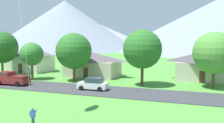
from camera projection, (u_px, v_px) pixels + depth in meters
road_strip at (121, 92)px, 33.99m from camera, size 160.00×6.83×0.08m
mountain_far_west_ridge at (78, 32)px, 185.81m from camera, size 113.18×113.18×23.79m
mountain_far_east_ridge at (65, 25)px, 154.43m from camera, size 88.06×88.06×29.82m
house_leftmost at (203, 65)px, 43.66m from camera, size 9.18×6.89×4.92m
house_right_center at (30, 58)px, 55.36m from camera, size 8.71×7.29×5.52m
house_rightmost at (93, 64)px, 48.10m from camera, size 10.31×6.72×4.56m
tree_near_left at (32, 54)px, 44.35m from camera, size 4.09×4.09×6.51m
tree_left_of_center at (214, 53)px, 36.42m from camera, size 6.09×6.09×8.20m
tree_right_of_center at (142, 49)px, 38.46m from camera, size 5.97×5.97×8.57m
tree_near_right at (2, 47)px, 49.18m from camera, size 6.24×6.24×8.60m
tree_far_right at (74, 51)px, 42.74m from camera, size 6.09×6.09×8.12m
parked_car_white_mid_west at (93, 84)px, 35.36m from camera, size 4.27×2.22×1.68m
pickup_truck_maroon_west_side at (12, 78)px, 39.09m from camera, size 5.25×2.42×1.99m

